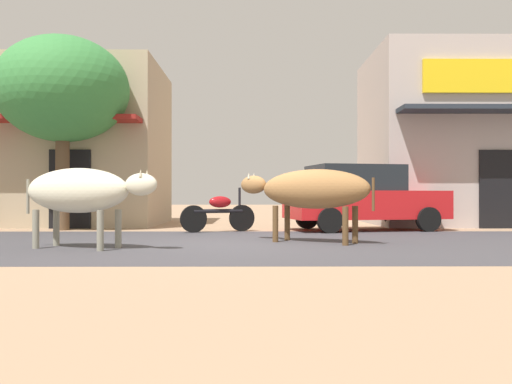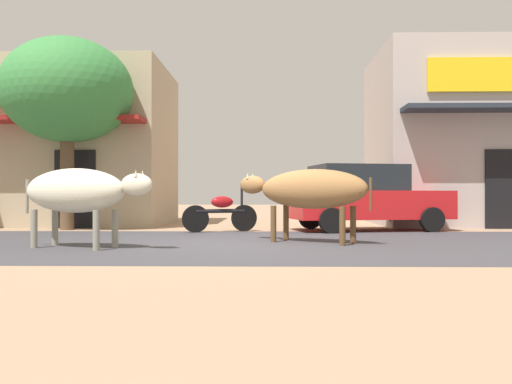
# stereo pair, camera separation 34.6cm
# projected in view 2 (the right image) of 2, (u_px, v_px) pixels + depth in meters

# --- Properties ---
(ground) EXTENTS (80.00, 80.00, 0.00)m
(ground) POSITION_uv_depth(u_px,v_px,m) (237.00, 243.00, 10.28)
(ground) COLOR tan
(asphalt_road) EXTENTS (72.00, 6.64, 0.00)m
(asphalt_road) POSITION_uv_depth(u_px,v_px,m) (237.00, 243.00, 10.28)
(asphalt_road) COLOR #413F44
(asphalt_road) RESTS_ON ground
(storefront_left_cafe) EXTENTS (6.64, 5.34, 4.77)m
(storefront_left_cafe) POSITION_uv_depth(u_px,v_px,m) (59.00, 146.00, 17.14)
(storefront_left_cafe) COLOR tan
(storefront_left_cafe) RESTS_ON ground
(roadside_tree) EXTENTS (3.35, 3.35, 4.93)m
(roadside_tree) POSITION_uv_depth(u_px,v_px,m) (67.00, 91.00, 14.28)
(roadside_tree) COLOR brown
(roadside_tree) RESTS_ON ground
(parked_hatchback_car) EXTENTS (4.17, 2.53, 1.64)m
(parked_hatchback_car) POSITION_uv_depth(u_px,v_px,m) (365.00, 197.00, 13.99)
(parked_hatchback_car) COLOR red
(parked_hatchback_car) RESTS_ON ground
(parked_motorcycle) EXTENTS (1.77, 0.83, 1.08)m
(parked_motorcycle) POSITION_uv_depth(u_px,v_px,m) (221.00, 212.00, 13.46)
(parked_motorcycle) COLOR black
(parked_motorcycle) RESTS_ON ground
(cow_near_brown) EXTENTS (2.49, 1.33, 1.35)m
(cow_near_brown) POSITION_uv_depth(u_px,v_px,m) (78.00, 191.00, 9.37)
(cow_near_brown) COLOR beige
(cow_near_brown) RESTS_ON ground
(cow_far_dark) EXTENTS (2.56, 1.80, 1.38)m
(cow_far_dark) POSITION_uv_depth(u_px,v_px,m) (310.00, 190.00, 10.40)
(cow_far_dark) COLOR #996B3D
(cow_far_dark) RESTS_ON ground
(pedestrian_by_shop) EXTENTS (0.42, 0.61, 1.64)m
(pedestrian_by_shop) POSITION_uv_depth(u_px,v_px,m) (465.00, 192.00, 15.01)
(pedestrian_by_shop) COLOR #3F3F47
(pedestrian_by_shop) RESTS_ON ground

